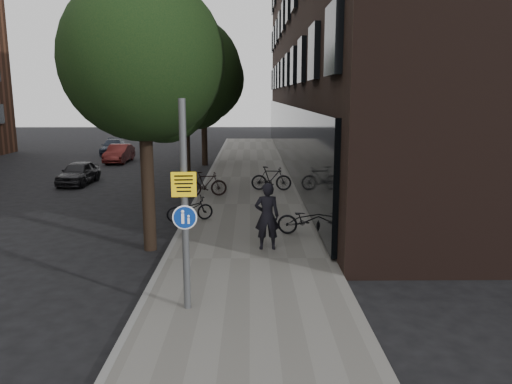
{
  "coord_description": "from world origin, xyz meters",
  "views": [
    {
      "loc": [
        0.27,
        -9.24,
        4.36
      ],
      "look_at": [
        0.41,
        2.84,
        2.0
      ],
      "focal_mm": 35.0,
      "sensor_mm": 36.0,
      "label": 1
    }
  ],
  "objects_px": {
    "pedestrian": "(267,216)",
    "parked_car_near": "(79,173)",
    "signpost": "(185,206)",
    "parked_bike_facade_near": "(307,220)"
  },
  "relations": [
    {
      "from": "signpost",
      "to": "parked_car_near",
      "type": "xyz_separation_m",
      "value": [
        -7.24,
        15.03,
        -1.66
      ]
    },
    {
      "from": "signpost",
      "to": "parked_bike_facade_near",
      "type": "height_order",
      "value": "signpost"
    },
    {
      "from": "parked_bike_facade_near",
      "to": "signpost",
      "type": "bearing_deg",
      "value": 160.72
    },
    {
      "from": "pedestrian",
      "to": "signpost",
      "type": "bearing_deg",
      "value": 63.59
    },
    {
      "from": "parked_bike_facade_near",
      "to": "parked_car_near",
      "type": "xyz_separation_m",
      "value": [
        -10.25,
        9.7,
        -0.03
      ]
    },
    {
      "from": "pedestrian",
      "to": "parked_car_near",
      "type": "distance_m",
      "value": 14.3
    },
    {
      "from": "pedestrian",
      "to": "parked_bike_facade_near",
      "type": "height_order",
      "value": "pedestrian"
    },
    {
      "from": "parked_bike_facade_near",
      "to": "pedestrian",
      "type": "bearing_deg",
      "value": 148.24
    },
    {
      "from": "signpost",
      "to": "pedestrian",
      "type": "relative_size",
      "value": 2.22
    },
    {
      "from": "pedestrian",
      "to": "parked_bike_facade_near",
      "type": "bearing_deg",
      "value": -134.41
    }
  ]
}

